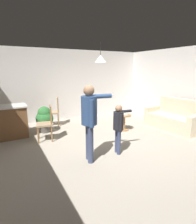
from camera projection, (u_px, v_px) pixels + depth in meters
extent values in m
plane|color=#9E9384|center=(113.00, 146.00, 4.82)|extent=(7.68, 7.68, 0.00)
cube|color=silver|center=(69.00, 85.00, 7.24)|extent=(6.40, 0.10, 2.70)
cube|color=silver|center=(195.00, 88.00, 6.00)|extent=(0.10, 6.40, 2.70)
cube|color=beige|center=(172.00, 122.00, 6.18)|extent=(0.97, 1.51, 0.45)
cube|color=beige|center=(180.00, 106.00, 6.24)|extent=(0.32, 1.45, 0.55)
cube|color=beige|center=(196.00, 125.00, 5.50)|extent=(0.86, 0.25, 0.63)
cube|color=beige|center=(153.00, 114.00, 6.82)|extent=(0.86, 0.25, 0.63)
cylinder|color=olive|center=(159.00, 120.00, 7.05)|extent=(0.05, 0.05, 0.06)
cylinder|color=olive|center=(189.00, 136.00, 5.40)|extent=(0.05, 0.05, 0.06)
cylinder|color=olive|center=(147.00, 123.00, 6.70)|extent=(0.05, 0.05, 0.06)
cube|color=brown|center=(5.00, 123.00, 5.25)|extent=(1.20, 0.60, 0.91)
cube|color=beige|center=(3.00, 107.00, 5.14)|extent=(1.26, 0.66, 0.04)
cylinder|color=olive|center=(125.00, 115.00, 5.93)|extent=(0.44, 0.44, 0.03)
cylinder|color=olive|center=(124.00, 123.00, 5.99)|extent=(0.06, 0.06, 0.49)
cylinder|color=olive|center=(124.00, 130.00, 6.05)|extent=(0.31, 0.31, 0.03)
cylinder|color=#384260|center=(88.00, 141.00, 4.04)|extent=(0.12, 0.12, 0.84)
cylinder|color=#384260|center=(91.00, 144.00, 3.87)|extent=(0.12, 0.12, 0.84)
cylinder|color=navy|center=(89.00, 110.00, 3.79)|extent=(0.33, 0.33, 0.60)
sphere|color=#9E7556|center=(89.00, 90.00, 3.69)|extent=(0.23, 0.23, 0.23)
cylinder|color=navy|center=(99.00, 96.00, 3.99)|extent=(0.57, 0.20, 0.10)
cube|color=white|center=(112.00, 96.00, 4.08)|extent=(0.13, 0.06, 0.04)
cylinder|color=navy|center=(92.00, 114.00, 3.62)|extent=(0.10, 0.10, 0.56)
cylinder|color=#384260|center=(117.00, 140.00, 4.40)|extent=(0.09, 0.09, 0.60)
cylinder|color=#384260|center=(119.00, 142.00, 4.28)|extent=(0.09, 0.09, 0.60)
cylinder|color=black|center=(118.00, 121.00, 4.22)|extent=(0.24, 0.24, 0.42)
sphere|color=#9E7556|center=(119.00, 108.00, 4.15)|extent=(0.16, 0.16, 0.16)
cylinder|color=black|center=(124.00, 111.00, 4.37)|extent=(0.41, 0.14, 0.07)
cube|color=white|center=(132.00, 111.00, 4.44)|extent=(0.13, 0.06, 0.04)
cylinder|color=black|center=(121.00, 123.00, 4.10)|extent=(0.07, 0.07, 0.40)
cylinder|color=olive|center=(52.00, 134.00, 5.02)|extent=(0.04, 0.04, 0.45)
cylinder|color=olive|center=(51.00, 130.00, 5.36)|extent=(0.04, 0.04, 0.45)
cylinder|color=olive|center=(38.00, 136.00, 4.92)|extent=(0.04, 0.04, 0.45)
cylinder|color=olive|center=(38.00, 131.00, 5.26)|extent=(0.04, 0.04, 0.45)
cube|color=#997F60|center=(44.00, 124.00, 5.08)|extent=(0.50, 0.50, 0.05)
cube|color=olive|center=(51.00, 114.00, 5.07)|extent=(0.12, 0.38, 0.50)
cylinder|color=olive|center=(58.00, 120.00, 6.37)|extent=(0.04, 0.04, 0.45)
cylinder|color=olive|center=(58.00, 118.00, 6.71)|extent=(0.04, 0.04, 0.45)
cylinder|color=olive|center=(48.00, 121.00, 6.30)|extent=(0.04, 0.04, 0.45)
cylinder|color=olive|center=(48.00, 118.00, 6.64)|extent=(0.04, 0.04, 0.45)
cube|color=#997F60|center=(53.00, 112.00, 6.45)|extent=(0.52, 0.52, 0.05)
cube|color=olive|center=(58.00, 105.00, 6.42)|extent=(0.15, 0.37, 0.50)
cylinder|color=#4C4742|center=(45.00, 128.00, 5.85)|extent=(0.32, 0.32, 0.25)
sphere|color=#2D6B33|center=(45.00, 119.00, 5.77)|extent=(0.54, 0.54, 0.54)
sphere|color=#2D6B33|center=(44.00, 113.00, 5.73)|extent=(0.41, 0.41, 0.41)
cube|color=white|center=(125.00, 114.00, 5.93)|extent=(0.13, 0.10, 0.04)
cone|color=silver|center=(101.00, 59.00, 5.12)|extent=(0.32, 0.32, 0.20)
cylinder|color=black|center=(101.00, 49.00, 5.06)|extent=(0.01, 0.01, 0.36)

